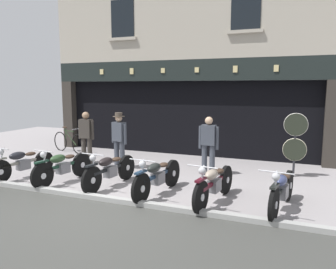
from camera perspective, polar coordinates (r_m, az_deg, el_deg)
ground at (r=6.60m, az=-16.52°, el=-13.82°), size 21.91×22.00×0.18m
shop_facade at (r=13.33m, az=4.98°, el=5.27°), size 10.21×4.42×6.44m
motorcycle_far_left at (r=9.65m, az=-23.63°, el=-4.41°), size 0.62×1.91×0.90m
motorcycle_left at (r=8.81m, az=-17.59°, el=-5.16°), size 0.62×1.94×0.91m
motorcycle_center_left at (r=8.19m, az=-9.93°, el=-5.89°), size 0.62×2.01×0.91m
motorcycle_center at (r=7.48m, az=-1.82°, el=-7.11°), size 0.62×2.05×0.92m
motorcycle_center_right at (r=7.02m, az=7.86°, el=-8.23°), size 0.62×2.02×0.92m
motorcycle_right at (r=6.91m, az=18.87°, el=-8.86°), size 0.62×2.00×0.92m
salesman_left at (r=10.73m, az=-13.78°, el=-0.08°), size 0.56×0.24×1.63m
shopkeeper_center at (r=9.85m, az=-8.35°, el=-0.55°), size 0.55×0.35×1.66m
salesman_right at (r=9.11m, az=6.94°, el=-1.45°), size 0.56×0.25×1.60m
tyre_sign_pole at (r=9.42m, az=20.89°, el=-0.58°), size 0.61×0.06×1.72m
advert_board_near at (r=12.62m, az=-6.07°, el=5.27°), size 0.82×0.03×0.98m
leaning_bicycle at (r=12.84m, az=-16.55°, el=-1.20°), size 1.75×0.63×0.96m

